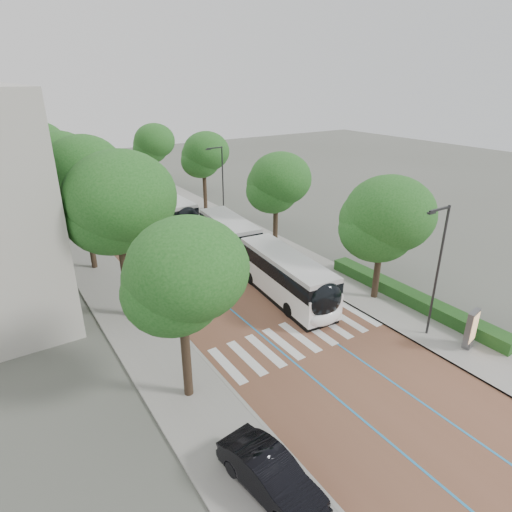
{
  "coord_description": "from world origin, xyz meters",
  "views": [
    {
      "loc": [
        -13.9,
        -15.77,
        14.42
      ],
      "look_at": [
        1.78,
        8.18,
        2.4
      ],
      "focal_mm": 30.0,
      "sensor_mm": 36.0,
      "label": 1
    }
  ],
  "objects": [
    {
      "name": "lane_line_right",
      "position": [
        1.6,
        40.0,
        0.02
      ],
      "size": [
        0.12,
        126.0,
        0.01
      ],
      "primitive_type": "cube",
      "color": "#247DB7",
      "rests_on": "road"
    },
    {
      "name": "hedge",
      "position": [
        9.1,
        0.0,
        0.52
      ],
      "size": [
        1.2,
        14.0,
        0.8
      ],
      "primitive_type": "cube",
      "color": "#1A4317",
      "rests_on": "sidewalk_right"
    },
    {
      "name": "streetlight_far",
      "position": [
        6.62,
        22.0,
        4.82
      ],
      "size": [
        1.82,
        0.2,
        8.0
      ],
      "color": "#2B2B2D",
      "rests_on": "sidewalk_right"
    },
    {
      "name": "bus_queued_0",
      "position": [
        1.76,
        25.64,
        1.62
      ],
      "size": [
        2.75,
        12.44,
        3.2
      ],
      "rotation": [
        0.0,
        0.0,
        0.02
      ],
      "color": "white",
      "rests_on": "ground"
    },
    {
      "name": "trees_left",
      "position": [
        -7.5,
        25.14,
        6.81
      ],
      "size": [
        6.48,
        60.64,
        10.12
      ],
      "color": "black",
      "rests_on": "ground"
    },
    {
      "name": "sidewalk_right",
      "position": [
        7.5,
        40.0,
        0.06
      ],
      "size": [
        4.0,
        140.0,
        0.12
      ],
      "primitive_type": "cube",
      "color": "gray",
      "rests_on": "ground"
    },
    {
      "name": "trees_right",
      "position": [
        7.7,
        21.27,
        5.68
      ],
      "size": [
        5.91,
        47.8,
        8.34
      ],
      "color": "black",
      "rests_on": "ground"
    },
    {
      "name": "lead_bus",
      "position": [
        2.83,
        9.26,
        1.63
      ],
      "size": [
        4.2,
        18.55,
        3.2
      ],
      "rotation": [
        0.0,
        0.0,
        -0.09
      ],
      "color": "black",
      "rests_on": "ground"
    },
    {
      "name": "kerb_right",
      "position": [
        5.6,
        40.0,
        0.06
      ],
      "size": [
        0.2,
        140.0,
        0.14
      ],
      "primitive_type": "cube",
      "color": "gray",
      "rests_on": "ground"
    },
    {
      "name": "road",
      "position": [
        0.0,
        40.0,
        0.01
      ],
      "size": [
        11.0,
        140.0,
        0.02
      ],
      "primitive_type": "cube",
      "color": "brown",
      "rests_on": "ground"
    },
    {
      "name": "sidewalk_left",
      "position": [
        -7.5,
        40.0,
        0.06
      ],
      "size": [
        4.0,
        140.0,
        0.12
      ],
      "primitive_type": "cube",
      "color": "gray",
      "rests_on": "ground"
    },
    {
      "name": "bus_queued_1",
      "position": [
        2.14,
        38.62,
        1.62
      ],
      "size": [
        2.94,
        12.48,
        3.2
      ],
      "rotation": [
        0.0,
        0.0,
        -0.03
      ],
      "color": "white",
      "rests_on": "ground"
    },
    {
      "name": "parked_car",
      "position": [
        -7.21,
        -6.52,
        0.89
      ],
      "size": [
        2.25,
        4.82,
        1.53
      ],
      "primitive_type": "imported",
      "rotation": [
        0.0,
        0.0,
        0.14
      ],
      "color": "black",
      "rests_on": "sidewalk_left"
    },
    {
      "name": "lane_line_left",
      "position": [
        -1.6,
        40.0,
        0.02
      ],
      "size": [
        0.12,
        126.0,
        0.01
      ],
      "primitive_type": "cube",
      "color": "#247DB7",
      "rests_on": "road"
    },
    {
      "name": "ad_panel",
      "position": [
        7.47,
        -5.21,
        1.36
      ],
      "size": [
        1.18,
        0.54,
        2.36
      ],
      "rotation": [
        0.0,
        0.0,
        0.21
      ],
      "color": "#59595B",
      "rests_on": "sidewalk_right"
    },
    {
      "name": "ground",
      "position": [
        0.0,
        0.0,
        0.0
      ],
      "size": [
        160.0,
        160.0,
        0.0
      ],
      "primitive_type": "plane",
      "color": "#51544C",
      "rests_on": "ground"
    },
    {
      "name": "streetlight_near",
      "position": [
        6.62,
        -3.0,
        4.82
      ],
      "size": [
        1.82,
        0.2,
        8.0
      ],
      "color": "#2B2B2D",
      "rests_on": "sidewalk_right"
    },
    {
      "name": "lamp_post_left",
      "position": [
        -6.1,
        8.0,
        4.12
      ],
      "size": [
        0.14,
        0.14,
        8.0
      ],
      "primitive_type": "cylinder",
      "color": "#2B2B2D",
      "rests_on": "sidewalk_left"
    },
    {
      "name": "kerb_left",
      "position": [
        -5.6,
        40.0,
        0.06
      ],
      "size": [
        0.2,
        140.0,
        0.14
      ],
      "primitive_type": "cube",
      "color": "gray",
      "rests_on": "ground"
    },
    {
      "name": "zebra_crossing",
      "position": [
        0.2,
        1.0,
        0.03
      ],
      "size": [
        10.55,
        3.6,
        0.01
      ],
      "color": "silver",
      "rests_on": "ground"
    }
  ]
}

